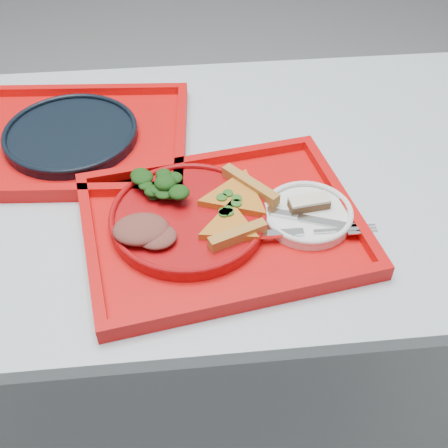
% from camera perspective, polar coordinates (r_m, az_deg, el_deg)
% --- Properties ---
extents(ground, '(10.00, 10.00, 0.00)m').
position_cam_1_polar(ground, '(1.65, -5.94, -15.56)').
color(ground, gray).
rests_on(ground, ground).
extents(table, '(1.60, 0.80, 0.75)m').
position_cam_1_polar(table, '(1.11, -8.47, 2.00)').
color(table, '#B0BBC6').
rests_on(table, ground).
extents(tray_main, '(0.50, 0.42, 0.01)m').
position_cam_1_polar(tray_main, '(0.94, -0.24, -0.31)').
color(tray_main, red).
rests_on(tray_main, table).
extents(tray_far, '(0.47, 0.38, 0.01)m').
position_cam_1_polar(tray_far, '(1.17, -15.13, 8.14)').
color(tray_far, red).
rests_on(tray_far, table).
extents(dinner_plate, '(0.26, 0.26, 0.02)m').
position_cam_1_polar(dinner_plate, '(0.94, -3.65, 0.54)').
color(dinner_plate, '#A40A0D').
rests_on(dinner_plate, tray_main).
extents(side_plate, '(0.15, 0.15, 0.01)m').
position_cam_1_polar(side_plate, '(0.95, 8.46, 0.86)').
color(side_plate, white).
rests_on(side_plate, tray_main).
extents(navy_plate, '(0.26, 0.26, 0.02)m').
position_cam_1_polar(navy_plate, '(1.16, -15.26, 8.70)').
color(navy_plate, black).
rests_on(navy_plate, tray_far).
extents(pizza_slice_a, '(0.13, 0.14, 0.02)m').
position_cam_1_polar(pizza_slice_a, '(0.90, 0.57, -0.01)').
color(pizza_slice_a, gold).
rests_on(pizza_slice_a, dinner_plate).
extents(pizza_slice_b, '(0.18, 0.18, 0.02)m').
position_cam_1_polar(pizza_slice_b, '(0.95, 1.28, 3.02)').
color(pizza_slice_b, gold).
rests_on(pizza_slice_b, dinner_plate).
extents(salad_heap, '(0.09, 0.08, 0.04)m').
position_cam_1_polar(salad_heap, '(0.96, -6.30, 4.35)').
color(salad_heap, black).
rests_on(salad_heap, dinner_plate).
extents(meat_portion, '(0.09, 0.07, 0.03)m').
position_cam_1_polar(meat_portion, '(0.90, -8.44, -0.53)').
color(meat_portion, brown).
rests_on(meat_portion, dinner_plate).
extents(dessert_bar, '(0.07, 0.04, 0.02)m').
position_cam_1_polar(dessert_bar, '(0.95, 8.64, 2.13)').
color(dessert_bar, '#51311B').
rests_on(dessert_bar, side_plate).
extents(knife, '(0.18, 0.08, 0.01)m').
position_cam_1_polar(knife, '(0.93, 8.42, 0.60)').
color(knife, silver).
rests_on(knife, side_plate).
extents(fork, '(0.19, 0.02, 0.01)m').
position_cam_1_polar(fork, '(0.91, 8.98, -0.75)').
color(fork, silver).
rests_on(fork, side_plate).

